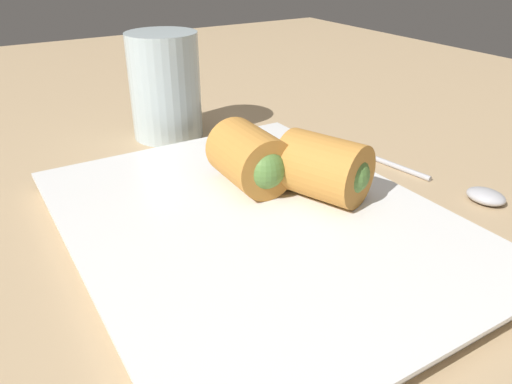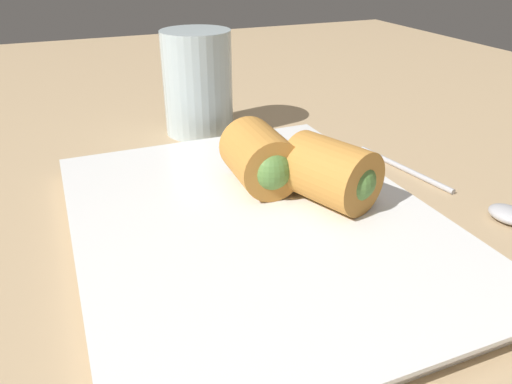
% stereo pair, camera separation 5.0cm
% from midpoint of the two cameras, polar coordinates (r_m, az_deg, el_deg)
% --- Properties ---
extents(table_surface, '(1.80, 1.40, 0.02)m').
position_cam_midpoint_polar(table_surface, '(0.37, -0.88, -7.06)').
color(table_surface, tan).
rests_on(table_surface, ground).
extents(serving_plate, '(0.33, 0.26, 0.01)m').
position_cam_midpoint_polar(serving_plate, '(0.37, -3.86, -3.89)').
color(serving_plate, white).
rests_on(serving_plate, table_surface).
extents(roll_front_left, '(0.08, 0.07, 0.05)m').
position_cam_midpoint_polar(roll_front_left, '(0.38, 4.59, 2.51)').
color(roll_front_left, '#C68438').
rests_on(roll_front_left, serving_plate).
extents(roll_front_right, '(0.07, 0.05, 0.05)m').
position_cam_midpoint_polar(roll_front_right, '(0.40, -4.01, 3.63)').
color(roll_front_right, '#C68438').
rests_on(roll_front_right, serving_plate).
extents(spoon, '(0.18, 0.04, 0.01)m').
position_cam_midpoint_polar(spoon, '(0.46, 19.15, 0.51)').
color(spoon, '#B2B2B7').
rests_on(spoon, table_surface).
extents(drinking_glass, '(0.08, 0.08, 0.11)m').
position_cam_midpoint_polar(drinking_glass, '(0.56, -12.95, 11.67)').
color(drinking_glass, silver).
rests_on(drinking_glass, table_surface).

